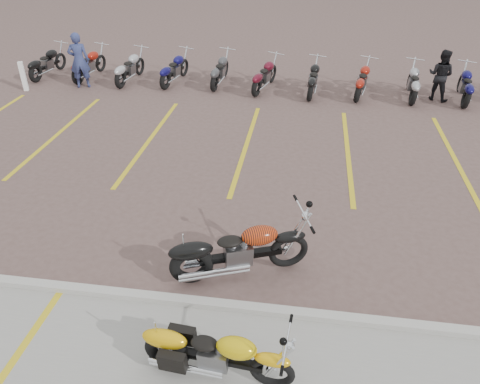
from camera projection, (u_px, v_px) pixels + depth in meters
The scene contains 9 objects.
ground at pixel (218, 232), 9.27m from camera, with size 100.00×100.00×0.00m, color brown.
curb at pixel (195, 302), 7.55m from camera, with size 60.00×0.18×0.12m, color #ADAAA3.
parking_stripes at pixel (246, 145), 12.64m from camera, with size 38.00×5.50×0.01m, color gold, non-canonical shape.
yellow_cruiser at pixel (215, 353), 6.25m from camera, with size 2.09×0.36×0.86m.
flame_cruiser at pixel (237, 252), 7.96m from camera, with size 2.33×1.04×1.01m.
person_a at pixel (79, 60), 16.24m from camera, with size 0.69×0.46×1.90m, color navy.
person_b at pixel (441, 75), 15.23m from camera, with size 0.80×0.63×1.65m, color black.
bollard at pixel (23, 76), 16.17m from camera, with size 0.15×0.15×1.00m, color white.
bg_bike_row at pixel (312, 76), 16.09m from camera, with size 20.73×2.07×1.10m.
Camera 1 is at (1.54, -7.34, 5.53)m, focal length 35.00 mm.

